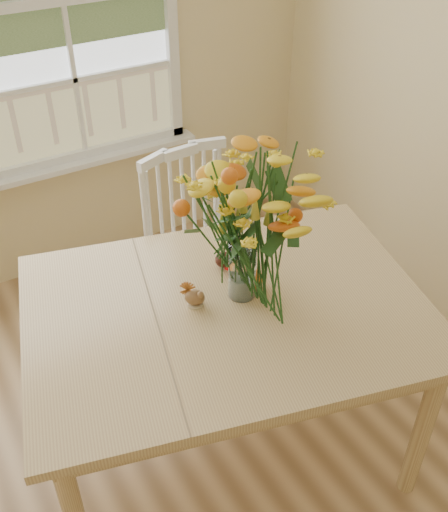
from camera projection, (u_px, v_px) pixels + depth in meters
dining_table at (227, 324)px, 2.30m from camera, size 1.72×1.41×0.80m
windsor_chair at (195, 240)px, 3.01m from camera, size 0.49×0.47×1.01m
flower_vase at (243, 218)px, 2.09m from camera, size 0.49×0.49×0.58m
pumpkin at (251, 279)px, 2.31m from camera, size 0.09×0.09×0.07m
turkey_figurine at (195, 297)px, 2.23m from camera, size 0.09×0.09×0.10m
dark_gourd at (224, 260)px, 2.42m from camera, size 0.13×0.09×0.06m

